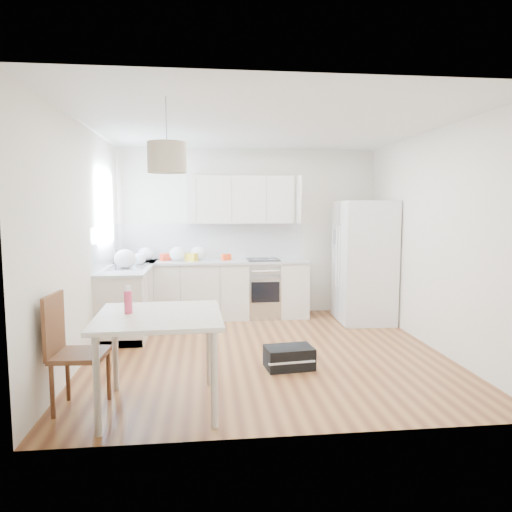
{
  "coord_description": "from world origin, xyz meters",
  "views": [
    {
      "loc": [
        -0.71,
        -5.38,
        1.74
      ],
      "look_at": [
        -0.07,
        0.4,
        1.13
      ],
      "focal_mm": 32.0,
      "sensor_mm": 36.0,
      "label": 1
    }
  ],
  "objects_px": {
    "refrigerator": "(365,262)",
    "dining_table": "(159,325)",
    "dining_chair": "(80,352)",
    "gym_bag": "(289,357)"
  },
  "relations": [
    {
      "from": "refrigerator",
      "to": "dining_table",
      "type": "distance_m",
      "value": 4.0
    },
    {
      "from": "dining_chair",
      "to": "gym_bag",
      "type": "height_order",
      "value": "dining_chair"
    },
    {
      "from": "dining_table",
      "to": "dining_chair",
      "type": "distance_m",
      "value": 0.72
    },
    {
      "from": "refrigerator",
      "to": "dining_table",
      "type": "relative_size",
      "value": 1.69
    },
    {
      "from": "dining_chair",
      "to": "refrigerator",
      "type": "bearing_deg",
      "value": 41.27
    },
    {
      "from": "dining_table",
      "to": "dining_chair",
      "type": "height_order",
      "value": "dining_chair"
    },
    {
      "from": "dining_table",
      "to": "refrigerator",
      "type": "bearing_deg",
      "value": 42.52
    },
    {
      "from": "dining_table",
      "to": "gym_bag",
      "type": "height_order",
      "value": "dining_table"
    },
    {
      "from": "refrigerator",
      "to": "dining_table",
      "type": "height_order",
      "value": "refrigerator"
    },
    {
      "from": "refrigerator",
      "to": "dining_chair",
      "type": "bearing_deg",
      "value": -140.16
    }
  ]
}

